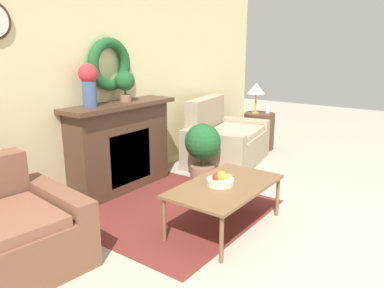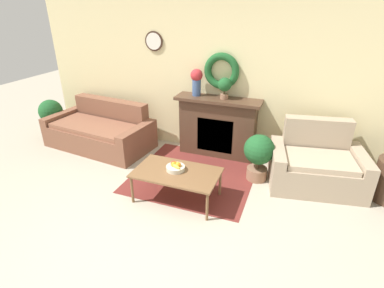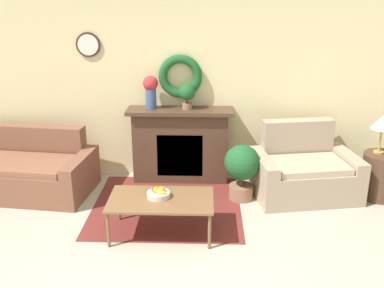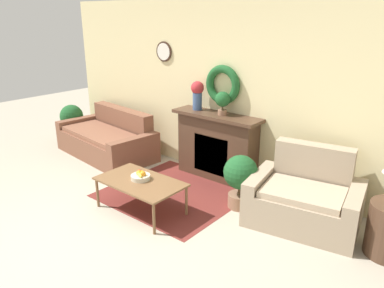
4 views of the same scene
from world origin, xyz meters
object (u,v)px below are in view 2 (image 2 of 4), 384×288
at_px(couch_left, 101,131).
at_px(potted_plant_floor_by_couch, 51,114).
at_px(loveseat_right, 316,165).
at_px(potted_plant_floor_by_loveseat, 259,154).
at_px(fireplace, 217,127).
at_px(potted_plant_on_mantel, 225,86).
at_px(fruit_bowl, 175,167).
at_px(coffee_table, 177,174).
at_px(vase_on_mantel_left, 197,80).

relative_size(couch_left, potted_plant_floor_by_couch, 2.72).
bearing_deg(loveseat_right, potted_plant_floor_by_loveseat, -177.59).
xyz_separation_m(fireplace, potted_plant_floor_by_couch, (-3.34, -0.38, -0.07)).
bearing_deg(potted_plant_on_mantel, potted_plant_floor_by_couch, -173.99).
relative_size(potted_plant_on_mantel, potted_plant_floor_by_loveseat, 0.48).
bearing_deg(fruit_bowl, potted_plant_floor_by_loveseat, 41.58).
height_order(fireplace, potted_plant_floor_by_couch, fireplace).
bearing_deg(potted_plant_on_mantel, fireplace, 171.54).
height_order(coffee_table, potted_plant_floor_by_couch, potted_plant_floor_by_couch).
height_order(coffee_table, fruit_bowl, fruit_bowl).
distance_m(vase_on_mantel_left, potted_plant_floor_by_couch, 3.09).
bearing_deg(potted_plant_floor_by_loveseat, coffee_table, -136.18).
height_order(couch_left, coffee_table, couch_left).
xyz_separation_m(fireplace, fruit_bowl, (-0.16, -1.47, -0.05)).
relative_size(loveseat_right, coffee_table, 1.26).
bearing_deg(potted_plant_floor_by_couch, coffee_table, -19.40).
distance_m(vase_on_mantel_left, potted_plant_floor_by_loveseat, 1.61).
bearing_deg(fireplace, fruit_bowl, -96.21).
distance_m(couch_left, vase_on_mantel_left, 2.07).
xyz_separation_m(fireplace, potted_plant_on_mantel, (0.10, -0.01, 0.73)).
bearing_deg(fireplace, loveseat_right, -14.42).
xyz_separation_m(fireplace, potted_plant_floor_by_loveseat, (0.82, -0.60, -0.09)).
relative_size(fireplace, loveseat_right, 1.01).
bearing_deg(potted_plant_floor_by_loveseat, fruit_bowl, -138.42).
xyz_separation_m(loveseat_right, potted_plant_floor_by_couch, (-4.98, 0.05, 0.15)).
relative_size(fruit_bowl, potted_plant_floor_by_couch, 0.34).
xyz_separation_m(coffee_table, potted_plant_on_mantel, (0.22, 1.49, 0.86)).
relative_size(loveseat_right, potted_plant_floor_by_loveseat, 1.96).
xyz_separation_m(loveseat_right, fruit_bowl, (-1.80, -1.05, 0.16)).
bearing_deg(potted_plant_floor_by_couch, loveseat_right, -0.53).
xyz_separation_m(couch_left, potted_plant_on_mantel, (2.24, 0.42, 0.97)).
bearing_deg(potted_plant_floor_by_couch, couch_left, -2.61).
bearing_deg(coffee_table, potted_plant_on_mantel, 81.47).
distance_m(loveseat_right, vase_on_mantel_left, 2.30).
bearing_deg(potted_plant_floor_by_couch, potted_plant_floor_by_loveseat, -3.08).
bearing_deg(loveseat_right, potted_plant_on_mantel, 155.42).
height_order(fireplace, coffee_table, fireplace).
xyz_separation_m(coffee_table, potted_plant_floor_by_couch, (-3.21, 1.13, 0.06)).
distance_m(loveseat_right, fruit_bowl, 2.09).
xyz_separation_m(fruit_bowl, vase_on_mantel_left, (-0.23, 1.47, 0.83)).
relative_size(fruit_bowl, potted_plant_on_mantel, 0.72).
bearing_deg(loveseat_right, vase_on_mantel_left, 158.35).
bearing_deg(potted_plant_floor_by_couch, vase_on_mantel_left, 7.39).
height_order(fireplace, vase_on_mantel_left, vase_on_mantel_left).
bearing_deg(coffee_table, loveseat_right, 31.53).
bearing_deg(coffee_table, couch_left, 151.91).
bearing_deg(potted_plant_on_mantel, fruit_bowl, -100.02).
bearing_deg(fruit_bowl, fireplace, 83.79).
bearing_deg(loveseat_right, fireplace, 155.79).
height_order(fireplace, potted_plant_floor_by_loveseat, fireplace).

